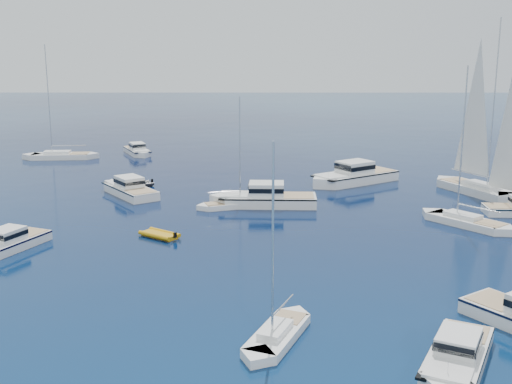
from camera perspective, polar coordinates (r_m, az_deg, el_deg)
ground at (r=38.69m, az=6.36°, el=-12.06°), size 400.00×400.00×0.00m
motor_cruiser_near at (r=35.81m, az=17.54°, el=-14.77°), size 6.48×9.23×2.35m
motor_cruiser_left at (r=56.03m, az=-21.51°, el=-4.92°), size 5.98×9.24×2.33m
motor_cruiser_centre at (r=66.69m, az=0.74°, el=-1.23°), size 12.15×4.06×3.16m
motor_cruiser_far_l at (r=73.01m, az=-11.34°, el=-0.24°), size 8.64×10.31×2.73m
motor_cruiser_distant at (r=78.66m, az=8.69°, el=0.81°), size 13.12×10.68×3.45m
motor_cruiser_horizon at (r=100.50m, az=-10.58°, el=3.36°), size 6.15×9.05×2.30m
sailboat_fore at (r=37.14m, az=1.93°, el=-13.10°), size 5.07×8.32×11.96m
sailboat_mid_r at (r=62.58m, az=18.36°, el=-2.85°), size 8.64×9.73×15.23m
sailboat_centre at (r=65.97m, az=-2.11°, el=-1.39°), size 8.32×4.60×11.87m
sailboat_sails_r at (r=76.48m, az=19.27°, el=-0.12°), size 9.08×13.88×20.10m
sailboat_far_l at (r=99.23m, az=-17.14°, el=2.88°), size 12.00×3.99×17.33m
tender_yellow at (r=56.40m, az=-8.66°, el=-4.02°), size 4.24×3.86×0.95m
tender_grey_far at (r=76.95m, az=-10.81°, el=0.46°), size 4.89×4.18×0.95m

